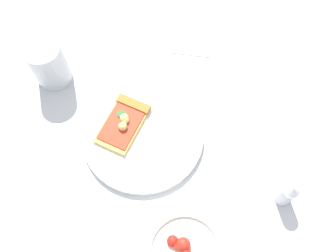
% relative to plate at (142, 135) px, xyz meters
% --- Properties ---
extents(ground_plane, '(2.40, 2.40, 0.00)m').
position_rel_plate_xyz_m(ground_plane, '(-0.02, -0.00, -0.01)').
color(ground_plane, silver).
rests_on(ground_plane, ground).
extents(plate, '(0.26, 0.26, 0.01)m').
position_rel_plate_xyz_m(plate, '(0.00, 0.00, 0.00)').
color(plate, white).
rests_on(plate, ground_plane).
extents(pizza_slice_main, '(0.13, 0.08, 0.03)m').
position_rel_plate_xyz_m(pizza_slice_main, '(0.01, 0.04, 0.01)').
color(pizza_slice_main, '#E5B256').
rests_on(pizza_slice_main, plate).
extents(soda_glass, '(0.08, 0.08, 0.11)m').
position_rel_plate_xyz_m(soda_glass, '(0.07, 0.25, 0.04)').
color(soda_glass, silver).
rests_on(soda_glass, ground_plane).
extents(paper_napkin, '(0.15, 0.13, 0.00)m').
position_rel_plate_xyz_m(paper_napkin, '(0.30, -0.01, -0.01)').
color(paper_napkin, silver).
rests_on(paper_napkin, ground_plane).
extents(pepper_shaker, '(0.03, 0.03, 0.08)m').
position_rel_plate_xyz_m(pepper_shaker, '(-0.03, -0.31, 0.03)').
color(pepper_shaker, silver).
rests_on(pepper_shaker, ground_plane).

